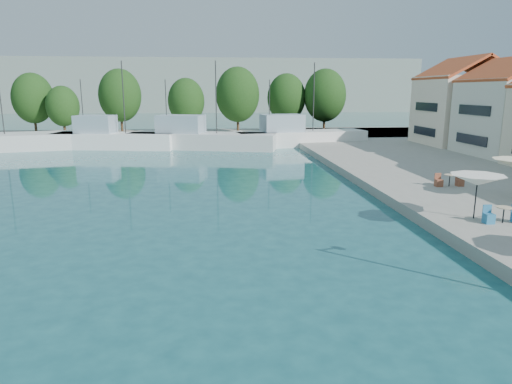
{
  "coord_description": "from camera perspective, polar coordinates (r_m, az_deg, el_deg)",
  "views": [
    {
      "loc": [
        -4.16,
        1.54,
        6.58
      ],
      "look_at": [
        -1.79,
        26.0,
        1.09
      ],
      "focal_mm": 32.0,
      "sensor_mm": 36.0,
      "label": 1
    }
  ],
  "objects": [
    {
      "name": "building_06",
      "position": [
        56.93,
        24.55,
        10.39
      ],
      "size": [
        9.0,
        8.8,
        10.2
      ],
      "color": "#F6E0C4",
      "rests_on": "quay_right"
    },
    {
      "name": "trawler_02",
      "position": [
        55.34,
        -17.65,
        6.29
      ],
      "size": [
        14.41,
        6.12,
        10.2
      ],
      "rotation": [
        0.0,
        0.0,
        -0.18
      ],
      "color": "white",
      "rests_on": "ground"
    },
    {
      "name": "tree_02",
      "position": [
        73.5,
        -26.12,
        10.47
      ],
      "size": [
        5.71,
        5.71,
        8.45
      ],
      "color": "#3F2B19",
      "rests_on": "quay_far"
    },
    {
      "name": "tree_05",
      "position": [
        67.47,
        -8.72,
        11.16
      ],
      "size": [
        5.23,
        5.23,
        7.74
      ],
      "color": "#3F2B19",
      "rests_on": "quay_far"
    },
    {
      "name": "tree_04",
      "position": [
        71.15,
        -16.63,
        11.49
      ],
      "size": [
        6.15,
        6.15,
        9.1
      ],
      "color": "#3F2B19",
      "rests_on": "quay_far"
    },
    {
      "name": "tree_07",
      "position": [
        69.42,
        3.82,
        11.66
      ],
      "size": [
        5.72,
        5.72,
        8.47
      ],
      "color": "#3F2B19",
      "rests_on": "quay_far"
    },
    {
      "name": "trawler_03",
      "position": [
        53.35,
        -7.16,
        6.56
      ],
      "size": [
        17.5,
        8.69,
        10.2
      ],
      "rotation": [
        0.0,
        0.0,
        -0.27
      ],
      "color": "silver",
      "rests_on": "ground"
    },
    {
      "name": "tree_06",
      "position": [
        67.11,
        -2.31,
        12.06
      ],
      "size": [
        6.29,
        6.29,
        9.32
      ],
      "color": "#3F2B19",
      "rests_on": "quay_far"
    },
    {
      "name": "cafe_table_02",
      "position": [
        23.9,
        28.5,
        -2.75
      ],
      "size": [
        1.82,
        0.7,
        0.76
      ],
      "color": "black",
      "rests_on": "quay_right"
    },
    {
      "name": "hill_west",
      "position": [
        160.56,
        -15.17,
        12.67
      ],
      "size": [
        180.0,
        40.0,
        16.0
      ],
      "primitive_type": "cube",
      "color": "gray",
      "rests_on": "ground"
    },
    {
      "name": "tree_08",
      "position": [
        69.06,
        8.61,
        11.85
      ],
      "size": [
        6.15,
        6.15,
        9.1
      ],
      "color": "#3F2B19",
      "rests_on": "quay_far"
    },
    {
      "name": "tree_03",
      "position": [
        69.84,
        -23.02,
        9.84
      ],
      "size": [
        4.48,
        4.48,
        6.64
      ],
      "color": "#3F2B19",
      "rests_on": "quay_far"
    },
    {
      "name": "trawler_04",
      "position": [
        55.63,
        5.18,
        6.85
      ],
      "size": [
        16.29,
        6.73,
        10.2
      ],
      "rotation": [
        0.0,
        0.0,
        0.17
      ],
      "color": "white",
      "rests_on": "ground"
    },
    {
      "name": "umbrella_white",
      "position": [
        23.79,
        25.96,
        1.35
      ],
      "size": [
        2.54,
        2.54,
        2.12
      ],
      "color": "black",
      "rests_on": "quay_right"
    },
    {
      "name": "cafe_table_03",
      "position": [
        31.54,
        23.01,
        1.18
      ],
      "size": [
        1.82,
        0.7,
        0.76
      ],
      "color": "black",
      "rests_on": "quay_right"
    },
    {
      "name": "quay_far",
      "position": [
        65.88,
        -8.91,
        6.97
      ],
      "size": [
        90.0,
        16.0,
        0.6
      ],
      "primitive_type": "cube",
      "color": "gray",
      "rests_on": "ground"
    },
    {
      "name": "hill_east",
      "position": [
        183.85,
        8.57,
        12.27
      ],
      "size": [
        140.0,
        40.0,
        12.0
      ],
      "primitive_type": "cube",
      "color": "gray",
      "rests_on": "ground"
    }
  ]
}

